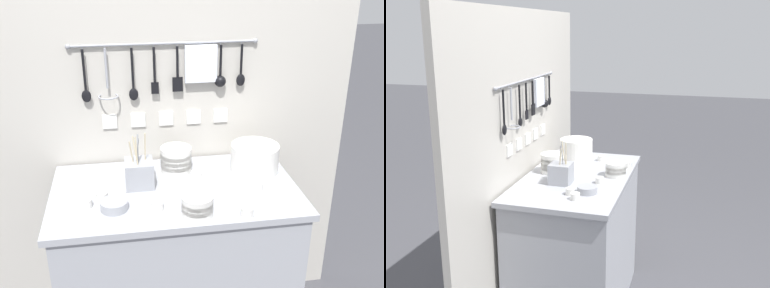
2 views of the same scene
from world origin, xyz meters
The scene contains 13 objects.
counter centered at (0.00, 0.00, 0.46)m, with size 1.10×0.63×0.92m.
back_wall centered at (0.00, 0.35, 0.97)m, with size 1.90×0.11×1.93m.
bowl_stack_back_corner centered at (0.06, -0.23, 0.96)m, with size 0.13×0.13×0.09m.
bowl_stack_nested_right centered at (0.03, 0.17, 0.98)m, with size 0.15×0.15×0.12m.
plate_stack centered at (0.40, 0.12, 0.99)m, with size 0.23×0.23×0.13m.
steel_mixing_bowl centered at (-0.27, -0.13, 0.94)m, with size 0.11×0.11×0.04m.
cutlery_caddy centered at (-0.15, 0.06, 0.98)m, with size 0.13×0.13×0.25m.
cup_back_right centered at (-0.39, -0.10, 0.94)m, with size 0.05×0.05×0.04m.
cup_edge_near centered at (0.26, -0.27, 0.94)m, with size 0.05×0.05×0.04m.
cup_edge_far centered at (0.11, 0.08, 0.94)m, with size 0.05×0.05×0.04m.
cup_back_left centered at (-0.32, -0.05, 0.94)m, with size 0.05×0.05×0.04m.
cup_mid_row centered at (-0.10, -0.17, 0.94)m, with size 0.05×0.05×0.04m.
cup_centre centered at (0.36, -0.07, 0.94)m, with size 0.05×0.05×0.04m.
Camera 1 is at (-0.21, -1.76, 1.91)m, focal length 42.00 mm.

